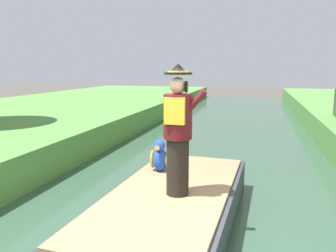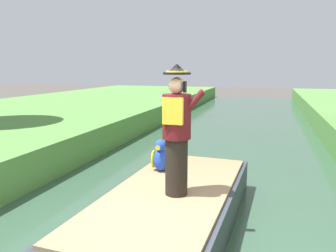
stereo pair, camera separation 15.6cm
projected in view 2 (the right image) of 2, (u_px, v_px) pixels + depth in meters
The scene contains 3 objects.
boat at pixel (171, 209), 4.92m from camera, with size 1.98×4.27×0.61m.
person_pirate at pixel (177, 131), 4.54m from camera, with size 0.61×0.42×1.85m.
parrot_plush at pixel (161, 157), 5.73m from camera, with size 0.36×0.34×0.57m.
Camera 2 is at (1.33, -3.54, 2.51)m, focal length 34.91 mm.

